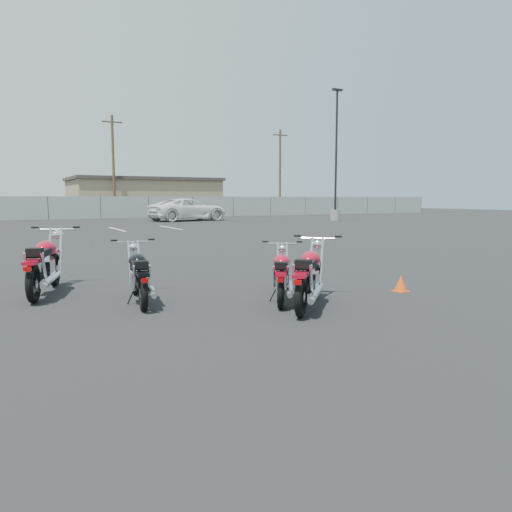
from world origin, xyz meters
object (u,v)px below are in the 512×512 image
motorcycle_third_red (309,277)px  white_van (188,203)px  motorcycle_rear_red (282,276)px  motorcycle_front_red (45,265)px  motorcycle_second_black (139,276)px

motorcycle_third_red → white_van: white_van is taller
motorcycle_rear_red → motorcycle_front_red: bearing=144.5°
motorcycle_rear_red → white_van: 29.46m
motorcycle_rear_red → motorcycle_third_red: bearing=-78.8°
motorcycle_second_black → white_van: 29.28m
motorcycle_front_red → motorcycle_third_red: size_ratio=1.24×
motorcycle_rear_red → white_van: (8.74, 28.12, 0.87)m
white_van → motorcycle_rear_red: bearing=152.8°
motorcycle_front_red → motorcycle_second_black: motorcycle_front_red is taller
motorcycle_second_black → motorcycle_front_red: bearing=130.9°
motorcycle_front_red → motorcycle_rear_red: (3.37, -2.41, -0.10)m
motorcycle_third_red → white_van: (8.62, 28.73, 0.81)m
motorcycle_third_red → motorcycle_rear_red: size_ratio=1.05×
white_van → motorcycle_second_black: bearing=148.3°
white_van → motorcycle_third_red: bearing=153.4°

